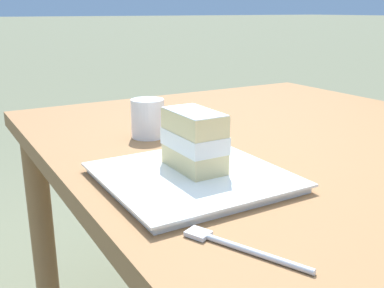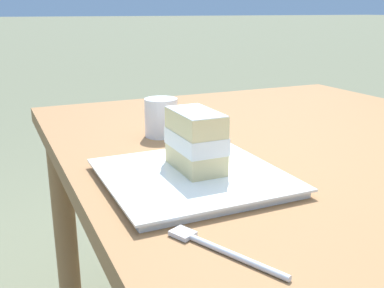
{
  "view_description": "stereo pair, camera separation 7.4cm",
  "coord_description": "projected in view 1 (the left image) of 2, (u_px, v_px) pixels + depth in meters",
  "views": [
    {
      "loc": [
        -0.59,
        0.71,
        1.05
      ],
      "look_at": [
        0.02,
        0.35,
        0.84
      ],
      "focal_mm": 41.95,
      "sensor_mm": 36.0,
      "label": 1
    },
    {
      "loc": [
        -0.63,
        0.64,
        1.05
      ],
      "look_at": [
        0.02,
        0.35,
        0.84
      ],
      "focal_mm": 41.95,
      "sensor_mm": 36.0,
      "label": 2
    }
  ],
  "objects": [
    {
      "name": "patio_table",
      "position": [
        340.0,
        194.0,
        0.94
      ],
      "size": [
        1.53,
        1.08,
        0.77
      ],
      "color": "olive",
      "rests_on": "ground"
    },
    {
      "name": "coffee_cup",
      "position": [
        148.0,
        118.0,
        1.02
      ],
      "size": [
        0.08,
        0.08,
        0.09
      ],
      "color": "white",
      "rests_on": "patio_table"
    },
    {
      "name": "cake_slice",
      "position": [
        194.0,
        140.0,
        0.76
      ],
      "size": [
        0.12,
        0.07,
        0.1
      ],
      "color": "#EAD18C",
      "rests_on": "dessert_plate"
    },
    {
      "name": "dessert_plate",
      "position": [
        192.0,
        177.0,
        0.76
      ],
      "size": [
        0.29,
        0.29,
        0.02
      ],
      "color": "white",
      "rests_on": "patio_table"
    },
    {
      "name": "dessert_fork",
      "position": [
        237.0,
        247.0,
        0.54
      ],
      "size": [
        0.16,
        0.08,
        0.01
      ],
      "color": "silver",
      "rests_on": "patio_table"
    }
  ]
}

